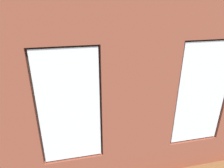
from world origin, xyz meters
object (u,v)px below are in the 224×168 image
at_px(table_plant_small, 109,95).
at_px(tv_flatscreen, 0,94).
at_px(candle_jar, 113,98).
at_px(potted_plant_corner_near_left, 166,67).
at_px(cup_ceramic, 97,99).
at_px(potted_plant_mid_room_small, 118,84).
at_px(remote_silver, 103,96).
at_px(couch_by_window, 126,139).
at_px(couch_left, 200,103).
at_px(remote_gray, 119,94).
at_px(potted_plant_by_left_couch, 166,81).
at_px(coffee_table, 109,99).
at_px(potted_plant_foreground_right, 26,79).
at_px(media_console, 5,113).
at_px(potted_plant_beside_window_right, 17,149).

xyz_separation_m(table_plant_small, tv_flatscreen, (2.91, -0.08, 0.29)).
relative_size(candle_jar, potted_plant_corner_near_left, 0.09).
height_order(tv_flatscreen, potted_plant_corner_near_left, tv_flatscreen).
distance_m(cup_ceramic, tv_flatscreen, 2.58).
bearing_deg(potted_plant_mid_room_small, candle_jar, 66.87).
xyz_separation_m(remote_silver, potted_plant_mid_room_small, (-0.65, -0.72, 0.05)).
relative_size(couch_by_window, couch_left, 0.94).
height_order(remote_gray, potted_plant_by_left_couch, potted_plant_by_left_couch).
height_order(table_plant_small, remote_gray, table_plant_small).
relative_size(cup_ceramic, potted_plant_corner_near_left, 0.08).
distance_m(couch_by_window, coffee_table, 1.80).
relative_size(candle_jar, remote_silver, 0.62).
bearing_deg(table_plant_small, couch_left, 165.08).
xyz_separation_m(cup_ceramic, potted_plant_foreground_right, (2.25, -1.94, 0.08)).
distance_m(cup_ceramic, potted_plant_corner_near_left, 3.70).
bearing_deg(cup_ceramic, couch_by_window, 102.65).
bearing_deg(cup_ceramic, potted_plant_corner_near_left, -147.37).
bearing_deg(couch_left, media_console, -93.29).
distance_m(couch_by_window, table_plant_small, 1.81).
xyz_separation_m(media_console, potted_plant_mid_room_small, (-3.41, -0.75, 0.27)).
xyz_separation_m(remote_gray, media_console, (3.25, 0.07, -0.22)).
distance_m(couch_by_window, potted_plant_foreground_right, 4.47).
height_order(candle_jar, potted_plant_beside_window_right, potted_plant_beside_window_right).
bearing_deg(potted_plant_by_left_couch, potted_plant_mid_room_small, -2.15).
xyz_separation_m(remote_gray, potted_plant_corner_near_left, (-2.41, -1.72, 0.14)).
distance_m(candle_jar, remote_gray, 0.37).
xyz_separation_m(coffee_table, media_console, (2.91, -0.07, -0.16)).
xyz_separation_m(coffee_table, potted_plant_foreground_right, (2.61, -1.81, 0.19)).
bearing_deg(potted_plant_mid_room_small, media_console, 12.41).
bearing_deg(tv_flatscreen, potted_plant_corner_near_left, -162.46).
bearing_deg(coffee_table, potted_plant_corner_near_left, -145.80).
xyz_separation_m(couch_left, potted_plant_beside_window_right, (4.76, 1.21, 0.20)).
bearing_deg(potted_plant_foreground_right, candle_jar, 144.43).
height_order(couch_by_window, remote_silver, couch_by_window).
distance_m(table_plant_small, potted_plant_by_left_couch, 2.33).
distance_m(couch_by_window, potted_plant_by_left_couch, 3.37).
distance_m(couch_left, potted_plant_corner_near_left, 2.57).
relative_size(potted_plant_mid_room_small, potted_plant_foreground_right, 0.69).
bearing_deg(potted_plant_by_left_couch, candle_jar, 22.89).
xyz_separation_m(table_plant_small, potted_plant_foreground_right, (2.61, -1.81, 0.04)).
bearing_deg(table_plant_small, couch_by_window, 90.23).
height_order(potted_plant_by_left_couch, potted_plant_foreground_right, potted_plant_foreground_right).
relative_size(couch_left, remote_gray, 12.13).
xyz_separation_m(table_plant_small, remote_gray, (-0.34, -0.15, -0.08)).
xyz_separation_m(candle_jar, potted_plant_foreground_right, (2.71, -1.94, 0.08)).
distance_m(remote_gray, tv_flatscreen, 3.27).
xyz_separation_m(remote_silver, potted_plant_beside_window_right, (2.01, 2.00, 0.08)).
relative_size(couch_by_window, cup_ceramic, 20.46).
distance_m(couch_by_window, tv_flatscreen, 3.51).
relative_size(couch_by_window, potted_plant_foreground_right, 1.84).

